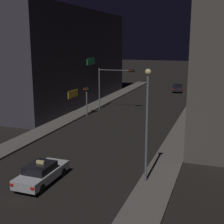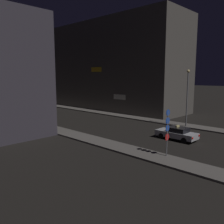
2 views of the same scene
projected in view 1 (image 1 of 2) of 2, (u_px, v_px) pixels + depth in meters
name	position (u px, v px, depth m)	size (l,w,h in m)	color
sidewalk_left	(84.00, 111.00, 42.99)	(2.37, 65.19, 0.18)	#5B5651
sidewalk_right	(188.00, 119.00, 38.43)	(2.37, 65.19, 0.18)	#5B5651
building_facade_left	(69.00, 57.00, 48.00)	(7.32, 30.72, 13.90)	#3D3842
taxi	(41.00, 173.00, 21.25)	(1.87, 4.47, 1.62)	#B7B7BC
far_car	(177.00, 88.00, 59.70)	(2.30, 4.63, 1.42)	black
traffic_light_overhead	(112.00, 80.00, 43.04)	(5.06, 0.41, 5.79)	slate
traffic_light_left_kerb	(87.00, 96.00, 40.01)	(0.80, 0.42, 3.68)	slate
street_lamp_near_block	(147.00, 116.00, 20.30)	(0.39, 0.39, 7.52)	slate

